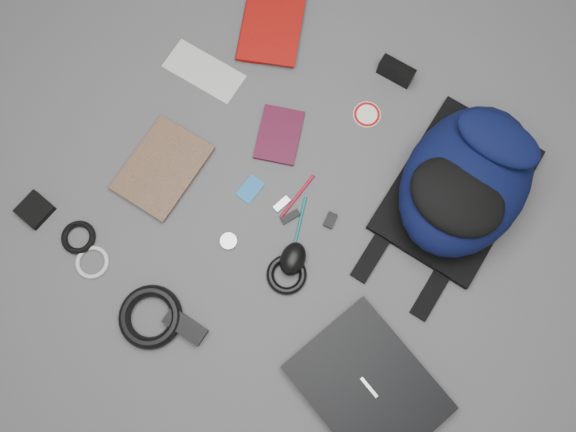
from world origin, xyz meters
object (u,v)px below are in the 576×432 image
Objects in this scene: power_brick at (185,326)px; compact_camera at (396,71)px; textbook_red at (242,24)px; dvd_case at (279,135)px; comic_book at (135,151)px; mouse at (293,259)px; backpack at (466,180)px; laptop at (368,387)px; pouch at (35,210)px.

compact_camera is at bearing 84.61° from power_brick.
textbook_red reaches higher than dvd_case.
textbook_red is at bearing 85.90° from comic_book.
compact_camera is at bearing 81.71° from mouse.
backpack is 0.60m from laptop.
laptop reaches higher than power_brick.
mouse is at bearing -69.02° from textbook_red.
comic_book is at bearing 67.31° from pouch.
comic_book is 0.55m from mouse.
comic_book is 0.41m from dvd_case.
pouch is at bearing -156.93° from laptop.
compact_camera is at bearing -10.95° from textbook_red.
dvd_case is at bearing 39.20° from comic_book.
mouse is 0.73m from pouch.
textbook_red is 0.93× the size of comic_book.
dvd_case is 0.72m from pouch.
pouch is at bearing -115.11° from comic_book.
backpack reaches higher than comic_book.
comic_book is 3.19× the size of pouch.
power_brick is 1.42× the size of pouch.
mouse reaches higher than comic_book.
power_brick is at bearing -102.68° from dvd_case.
compact_camera is 1.10m from pouch.
laptop is 0.39m from mouse.
mouse is at bearing 23.59° from pouch.
backpack is 1.93× the size of comic_book.
comic_book is at bearing -117.38° from textbook_red.
mouse is at bearing -72.14° from dvd_case.
backpack is 0.53m from dvd_case.
compact_camera is at bearing 133.41° from laptop.
comic_book is (-0.01, -0.50, -0.00)m from textbook_red.
textbook_red is (-0.88, 0.67, -0.01)m from laptop.
power_brick is (-0.40, -0.73, -0.09)m from backpack.
power_brick is at bearing -147.36° from laptop.
comic_book is at bearing -161.23° from dvd_case.
laptop is 2.20× the size of dvd_case.
backpack is 1.19m from pouch.
comic_book is (-0.81, -0.42, -0.09)m from backpack.
compact_camera is 1.11× the size of mouse.
backpack is 0.39m from compact_camera.
compact_camera reaches higher than laptop.
backpack is at bearing 37.44° from pouch.
backpack is at bearing -31.36° from textbook_red.
textbook_red is (-0.80, 0.08, -0.09)m from backpack.
textbook_red is 2.29× the size of compact_camera.
laptop is at bearing -65.50° from compact_camera.
dvd_case is 0.39m from compact_camera.
textbook_red is 0.91m from power_brick.
dvd_case is at bearing 52.80° from pouch.
comic_book is 2.74× the size of mouse.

